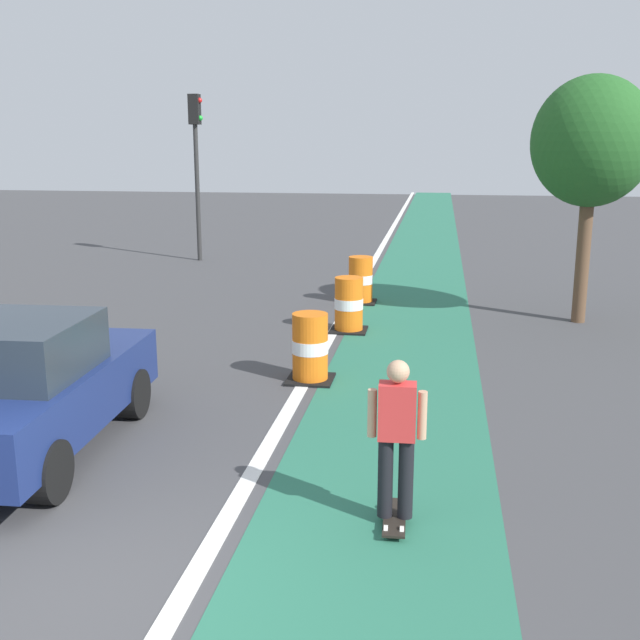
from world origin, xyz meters
TOP-DOWN VIEW (x-y plane):
  - ground_plane at (0.00, 0.00)m, footprint 100.00×100.00m
  - bike_lane_strip at (2.40, 12.00)m, footprint 2.50×80.00m
  - lane_divider_stripe at (0.90, 12.00)m, footprint 0.20×80.00m
  - skateboarder_on_lane at (2.58, 1.67)m, footprint 0.57×0.81m
  - parked_sedan_nearest at (-1.91, 2.76)m, footprint 2.06×4.18m
  - traffic_barrel_front at (0.97, 6.12)m, footprint 0.73×0.73m
  - traffic_barrel_mid at (1.19, 9.43)m, footprint 0.73×0.73m
  - traffic_barrel_back at (1.14, 12.20)m, footprint 0.73×0.73m
  - traffic_light_corner at (-4.59, 17.94)m, footprint 0.41×0.32m
  - street_tree_sidewalk at (5.87, 10.98)m, footprint 2.40×2.40m

SIDE VIEW (x-z plane):
  - ground_plane at x=0.00m, z-range 0.00..0.00m
  - bike_lane_strip at x=2.40m, z-range 0.00..0.01m
  - lane_divider_stripe at x=0.90m, z-range 0.00..0.01m
  - traffic_barrel_front at x=0.97m, z-range -0.01..1.08m
  - traffic_barrel_mid at x=1.19m, z-range -0.01..1.08m
  - traffic_barrel_back at x=1.14m, z-range -0.01..1.08m
  - parked_sedan_nearest at x=-1.91m, z-range -0.02..1.68m
  - skateboarder_on_lane at x=2.58m, z-range 0.07..1.76m
  - traffic_light_corner at x=-4.59m, z-range 0.95..6.05m
  - street_tree_sidewalk at x=5.87m, z-range 1.17..6.17m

